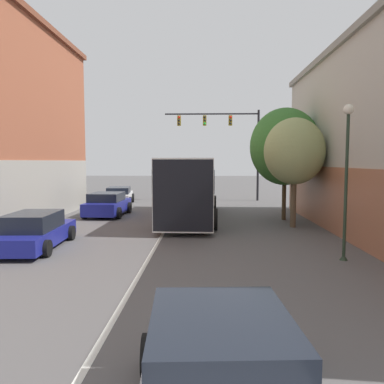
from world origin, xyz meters
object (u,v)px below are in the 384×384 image
Objects in this scene: bus at (190,185)px; street_tree_far at (294,152)px; parked_car_left_far at (107,205)px; traffic_signal_gantry at (229,134)px; street_lamp at (347,170)px; hatchback_foreground at (222,379)px; parked_car_left_near at (119,196)px; street_tree_near at (285,147)px; parked_car_left_mid at (35,231)px.

street_tree_far is (5.01, -2.36, 1.76)m from bus.
traffic_signal_gantry is (7.51, 8.78, 4.66)m from parked_car_left_far.
street_lamp is (2.57, -18.20, -2.42)m from traffic_signal_gantry.
hatchback_foreground is 23.73m from parked_car_left_near.
parked_car_left_near is 0.77× the size of street_tree_near.
parked_car_left_mid is 8.15m from parked_car_left_far.
parked_car_left_near is at bearing 12.14° from hatchback_foreground.
parked_car_left_mid reaches higher than parked_car_left_near.
parked_car_left_far is at bearing -6.80° from parked_car_left_mid.
street_lamp is at bearing -88.75° from street_tree_near.
street_lamp reaches higher than bus.
street_lamp reaches higher than parked_car_left_near.
parked_car_left_near is at bearing -159.11° from traffic_signal_gantry.
parked_car_left_mid is (-6.36, 9.02, -0.01)m from hatchback_foreground.
street_tree_near reaches higher than street_lamp.
traffic_signal_gantry is at bearing -76.31° from parked_car_left_near.
parked_car_left_near is (-6.47, 22.84, -0.01)m from hatchback_foreground.
hatchback_foreground is 11.04m from parked_car_left_mid.
hatchback_foreground is 9.11m from street_lamp.
traffic_signal_gantry reaches higher than street_tree_near.
parked_car_left_far is at bearing 173.42° from street_tree_near.
bus is 2.64× the size of parked_car_left_far.
bus reaches higher than parked_car_left_near.
street_tree_far is (4.01, 13.73, 2.98)m from hatchback_foreground.
bus is 1.39× the size of traffic_signal_gantry.
parked_car_left_mid is 0.59× the size of traffic_signal_gantry.
bus is at bearing -105.15° from traffic_signal_gantry.
traffic_signal_gantry reaches higher than parked_car_left_near.
bus is at bearing -40.35° from parked_car_left_mid.
traffic_signal_gantry reaches higher than parked_car_left_mid.
street_tree_far is at bearing -138.19° from parked_car_left_near.
street_tree_far is at bearing 92.14° from street_lamp.
parked_car_left_far is 12.46m from traffic_signal_gantry.
parked_car_left_far reaches higher than parked_car_left_near.
parked_car_left_near is 0.61× the size of traffic_signal_gantry.
traffic_signal_gantry reaches higher than street_lamp.
parked_car_left_mid is at bearing -155.59° from street_tree_far.
parked_car_left_far is at bearing -130.55° from traffic_signal_gantry.
street_tree_near is (9.90, -1.14, 3.27)m from parked_car_left_far.
bus is at bearing -100.63° from parked_car_left_far.
parked_car_left_mid is 1.11× the size of parked_car_left_far.
traffic_signal_gantry is at bearing 103.53° from street_tree_near.
hatchback_foreground is at bearing -118.71° from street_lamp.
street_lamp is (10.60, -1.28, 2.27)m from parked_car_left_mid.
traffic_signal_gantry is (1.67, 25.94, 4.68)m from hatchback_foreground.
parked_car_left_far is at bearing 136.94° from street_lamp.
hatchback_foreground is at bearing -175.31° from bus.
street_tree_near is 1.15× the size of street_tree_far.
street_tree_far is (-0.04, -2.29, -0.31)m from street_tree_near.
street_tree_far is (9.86, -3.43, 2.96)m from parked_car_left_far.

